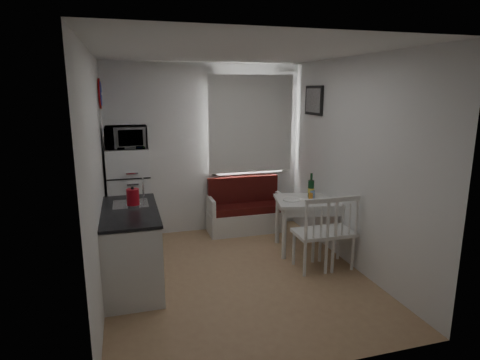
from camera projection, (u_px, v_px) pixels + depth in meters
The scene contains 22 objects.
floor at pixel (237, 276), 4.84m from camera, with size 3.00×3.50×0.02m, color tan.
ceiling at pixel (236, 51), 4.26m from camera, with size 3.00×3.50×0.02m, color white.
wall_back at pixel (206, 149), 6.19m from camera, with size 3.00×0.02×2.60m, color white.
wall_front at pixel (301, 217), 2.91m from camera, with size 3.00×0.02×2.60m, color white.
wall_left at pixel (97, 179), 4.14m from camera, with size 0.02×3.50×2.60m, color white.
wall_right at pixel (353, 164), 4.96m from camera, with size 0.02×3.50×2.60m, color white.
window at pixel (250, 127), 6.28m from camera, with size 1.22×0.06×1.47m, color white.
curtain at pixel (251, 125), 6.20m from camera, with size 1.35×0.02×1.50m, color white.
kitchen_counter at pixel (132, 247), 4.56m from camera, with size 0.62×1.32×1.16m.
wall_sign at pixel (101, 94), 5.32m from camera, with size 0.40×0.40×0.03m, color #1B32A5.
picture_frame at pixel (314, 100), 5.82m from camera, with size 0.04×0.52×0.42m, color black.
bench at pixel (246, 214), 6.34m from camera, with size 1.20×0.46×0.86m.
dining_table at pixel (312, 205), 5.52m from camera, with size 1.10×0.88×0.73m.
chair_left at pixel (318, 226), 4.83m from camera, with size 0.46×0.44×0.52m.
chair_right at pixel (338, 224), 4.91m from camera, with size 0.46×0.43×0.52m.
fridge at pixel (130, 198), 5.67m from camera, with size 0.57×0.57×1.42m, color white.
microwave at pixel (126, 137), 5.44m from camera, with size 0.55×0.37×0.30m, color white.
kettle at pixel (133, 197), 4.55m from camera, with size 0.17×0.17×0.23m, color #B50E1C.
wine_bottle at pixel (311, 185), 5.56m from camera, with size 0.09×0.09×0.34m, color #133C1D, non-canonical shape.
drinking_glass_orange at pixel (311, 197), 5.43m from camera, with size 0.06×0.06×0.10m, color orange.
drinking_glass_blue at pixel (312, 194), 5.54m from camera, with size 0.06×0.06×0.11m, color #7092BE.
plate at pixel (291, 200), 5.43m from camera, with size 0.23×0.23×0.02m, color white.
Camera 1 is at (-1.20, -4.30, 2.21)m, focal length 30.00 mm.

